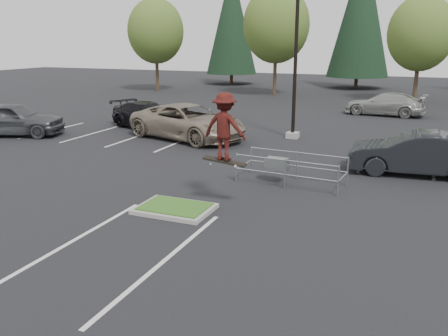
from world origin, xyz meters
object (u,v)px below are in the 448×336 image
at_px(car_l_grey, 12,119).
at_px(car_r_charc, 416,153).
at_px(car_far_silver, 385,104).
at_px(conif_a, 232,20).
at_px(light_pole, 296,48).
at_px(car_l_black, 146,115).
at_px(car_l_tan, 187,122).
at_px(conif_b, 361,10).
at_px(decid_b, 276,27).
at_px(skateboarder, 225,127).
at_px(cart_corral, 280,165).
at_px(decid_c, 421,36).
at_px(decid_a, 156,33).

height_order(car_l_grey, car_r_charc, car_l_grey).
distance_m(car_l_grey, car_r_charc, 20.00).
bearing_deg(car_far_silver, conif_a, -128.41).
distance_m(light_pole, car_r_charc, 8.66).
bearing_deg(car_r_charc, car_l_grey, -95.34).
bearing_deg(conif_a, car_l_black, -78.11).
relative_size(car_l_tan, car_r_charc, 1.29).
bearing_deg(light_pole, car_l_tan, -156.38).
relative_size(conif_b, car_r_charc, 2.94).
bearing_deg(car_l_black, conif_a, 34.86).
distance_m(light_pole, decid_b, 19.70).
xyz_separation_m(decid_b, skateboarder, (7.21, -29.53, -3.59)).
relative_size(cart_corral, skateboarder, 1.75).
bearing_deg(car_far_silver, decid_b, -123.50).
height_order(light_pole, conif_b, conif_b).
bearing_deg(conif_b, car_r_charc, -79.02).
distance_m(decid_b, skateboarder, 30.61).
bearing_deg(decid_c, car_l_grey, -130.48).
xyz_separation_m(decid_a, car_r_charc, (24.51, -23.03, -4.77)).
distance_m(decid_c, cart_corral, 26.49).
xyz_separation_m(car_l_tan, car_far_silver, (8.80, 12.19, -0.13)).
height_order(decid_a, decid_c, decid_a).
bearing_deg(decid_b, car_l_tan, -85.83).
height_order(decid_b, car_r_charc, decid_b).
relative_size(light_pole, car_l_tan, 1.59).
xyz_separation_m(decid_a, skateboarder, (19.21, -29.03, -3.13)).
xyz_separation_m(light_pole, skateboarder, (0.70, -11.00, -2.11)).
relative_size(decid_b, car_r_charc, 1.95).
bearing_deg(decid_a, skateboarder, -56.51).
bearing_deg(car_r_charc, conif_b, -174.36).
height_order(decid_b, cart_corral, decid_b).
xyz_separation_m(decid_a, cart_corral, (20.09, -26.00, -4.92)).
height_order(car_l_tan, car_l_grey, car_l_grey).
distance_m(decid_a, decid_b, 12.02).
relative_size(decid_c, car_far_silver, 1.61).
bearing_deg(car_r_charc, decid_a, -138.56).
relative_size(decid_c, car_r_charc, 1.70).
xyz_separation_m(decid_a, decid_b, (12.00, 0.50, 0.46)).
xyz_separation_m(car_l_tan, car_l_grey, (-9.00, -2.81, 0.01)).
height_order(skateboarder, car_far_silver, skateboarder).
xyz_separation_m(conif_a, car_far_silver, (18.30, -18.00, -6.34)).
distance_m(light_pole, conif_a, 31.63).
distance_m(conif_a, conif_b, 14.03).
xyz_separation_m(conif_a, skateboarder, (15.20, -39.00, -4.65)).
height_order(conif_b, car_l_grey, conif_b).
distance_m(cart_corral, car_far_silver, 18.10).
height_order(light_pole, car_l_tan, light_pole).
bearing_deg(car_l_black, car_l_grey, 152.26).
height_order(conif_b, car_l_black, conif_b).
bearing_deg(decid_a, cart_corral, -52.30).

